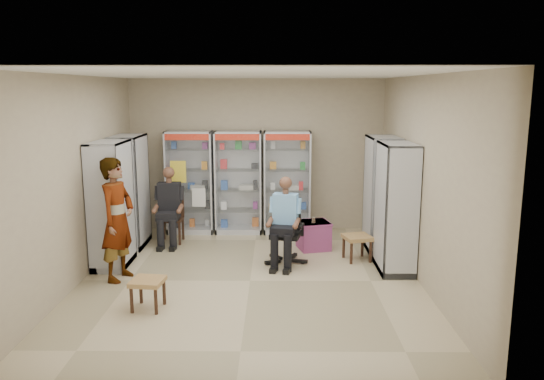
{
  "coord_description": "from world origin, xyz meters",
  "views": [
    {
      "loc": [
        0.38,
        -7.47,
        2.81
      ],
      "look_at": [
        0.32,
        0.7,
        1.24
      ],
      "focal_mm": 35.0,
      "sensor_mm": 36.0,
      "label": 1
    }
  ],
  "objects_px": {
    "office_chair": "(286,231)",
    "woven_stool_b": "(148,294)",
    "cabinet_back_mid": "(239,182)",
    "cabinet_right_far": "(382,194)",
    "wooden_chair": "(171,218)",
    "pink_trunk": "(314,235)",
    "cabinet_right_near": "(396,208)",
    "woven_stool_a": "(357,248)",
    "cabinet_left_near": "(111,205)",
    "cabinet_left_far": "(130,191)",
    "seated_shopkeeper": "(286,223)",
    "cabinet_back_right": "(287,182)",
    "standing_man": "(117,219)",
    "cabinet_back_left": "(190,182)"
  },
  "relations": [
    {
      "from": "wooden_chair",
      "to": "cabinet_back_left",
      "type": "bearing_deg",
      "value": 71.1
    },
    {
      "from": "office_chair",
      "to": "standing_man",
      "type": "height_order",
      "value": "standing_man"
    },
    {
      "from": "woven_stool_a",
      "to": "cabinet_left_far",
      "type": "bearing_deg",
      "value": 168.33
    },
    {
      "from": "cabinet_right_far",
      "to": "woven_stool_b",
      "type": "distance_m",
      "value": 4.44
    },
    {
      "from": "office_chair",
      "to": "woven_stool_b",
      "type": "relative_size",
      "value": 2.66
    },
    {
      "from": "cabinet_right_far",
      "to": "cabinet_right_near",
      "type": "bearing_deg",
      "value": -180.0
    },
    {
      "from": "cabinet_right_far",
      "to": "standing_man",
      "type": "height_order",
      "value": "cabinet_right_far"
    },
    {
      "from": "cabinet_back_right",
      "to": "cabinet_right_far",
      "type": "bearing_deg",
      "value": -34.73
    },
    {
      "from": "cabinet_back_mid",
      "to": "cabinet_left_near",
      "type": "xyz_separation_m",
      "value": [
        -1.88,
        -2.03,
        0.0
      ]
    },
    {
      "from": "office_chair",
      "to": "seated_shopkeeper",
      "type": "distance_m",
      "value": 0.15
    },
    {
      "from": "woven_stool_a",
      "to": "standing_man",
      "type": "distance_m",
      "value": 3.85
    },
    {
      "from": "cabinet_back_mid",
      "to": "wooden_chair",
      "type": "bearing_deg",
      "value": -148.69
    },
    {
      "from": "cabinet_right_far",
      "to": "wooden_chair",
      "type": "bearing_deg",
      "value": 83.96
    },
    {
      "from": "wooden_chair",
      "to": "cabinet_left_far",
      "type": "bearing_deg",
      "value": -163.61
    },
    {
      "from": "standing_man",
      "to": "cabinet_back_mid",
      "type": "bearing_deg",
      "value": -15.55
    },
    {
      "from": "woven_stool_b",
      "to": "cabinet_back_right",
      "type": "bearing_deg",
      "value": 63.48
    },
    {
      "from": "woven_stool_b",
      "to": "cabinet_back_left",
      "type": "bearing_deg",
      "value": 90.47
    },
    {
      "from": "cabinet_left_near",
      "to": "seated_shopkeeper",
      "type": "xyz_separation_m",
      "value": [
        2.77,
        0.09,
        -0.33
      ]
    },
    {
      "from": "seated_shopkeeper",
      "to": "woven_stool_b",
      "type": "relative_size",
      "value": 3.38
    },
    {
      "from": "cabinet_back_mid",
      "to": "woven_stool_a",
      "type": "relative_size",
      "value": 4.73
    },
    {
      "from": "cabinet_right_near",
      "to": "wooden_chair",
      "type": "distance_m",
      "value": 4.1
    },
    {
      "from": "cabinet_left_far",
      "to": "office_chair",
      "type": "bearing_deg",
      "value": 70.87
    },
    {
      "from": "cabinet_back_right",
      "to": "seated_shopkeeper",
      "type": "height_order",
      "value": "cabinet_back_right"
    },
    {
      "from": "cabinet_left_near",
      "to": "wooden_chair",
      "type": "relative_size",
      "value": 2.13
    },
    {
      "from": "wooden_chair",
      "to": "cabinet_back_mid",
      "type": "bearing_deg",
      "value": 31.31
    },
    {
      "from": "standing_man",
      "to": "woven_stool_b",
      "type": "bearing_deg",
      "value": -132.52
    },
    {
      "from": "cabinet_back_right",
      "to": "standing_man",
      "type": "xyz_separation_m",
      "value": [
        -2.55,
        -2.66,
        -0.08
      ]
    },
    {
      "from": "cabinet_right_near",
      "to": "woven_stool_a",
      "type": "bearing_deg",
      "value": 46.09
    },
    {
      "from": "cabinet_right_far",
      "to": "cabinet_left_far",
      "type": "height_order",
      "value": "same"
    },
    {
      "from": "cabinet_right_near",
      "to": "woven_stool_a",
      "type": "height_order",
      "value": "cabinet_right_near"
    },
    {
      "from": "cabinet_back_right",
      "to": "seated_shopkeeper",
      "type": "xyz_separation_m",
      "value": [
        -0.06,
        -1.94,
        -0.33
      ]
    },
    {
      "from": "cabinet_left_far",
      "to": "wooden_chair",
      "type": "bearing_deg",
      "value": 106.39
    },
    {
      "from": "cabinet_left_far",
      "to": "woven_stool_b",
      "type": "distance_m",
      "value": 3.08
    },
    {
      "from": "office_chair",
      "to": "cabinet_right_far",
      "type": "bearing_deg",
      "value": 36.26
    },
    {
      "from": "cabinet_right_near",
      "to": "cabinet_left_far",
      "type": "relative_size",
      "value": 1.0
    },
    {
      "from": "cabinet_left_far",
      "to": "wooden_chair",
      "type": "height_order",
      "value": "cabinet_left_far"
    },
    {
      "from": "cabinet_right_near",
      "to": "wooden_chair",
      "type": "xyz_separation_m",
      "value": [
        -3.78,
        1.5,
        -0.53
      ]
    },
    {
      "from": "cabinet_back_left",
      "to": "office_chair",
      "type": "relative_size",
      "value": 1.89
    },
    {
      "from": "cabinet_back_mid",
      "to": "cabinet_back_right",
      "type": "relative_size",
      "value": 1.0
    },
    {
      "from": "cabinet_left_far",
      "to": "seated_shopkeeper",
      "type": "xyz_separation_m",
      "value": [
        2.77,
        -1.01,
        -0.33
      ]
    },
    {
      "from": "cabinet_back_left",
      "to": "cabinet_left_far",
      "type": "relative_size",
      "value": 1.0
    },
    {
      "from": "office_chair",
      "to": "standing_man",
      "type": "xyz_separation_m",
      "value": [
        -2.49,
        -0.77,
        0.39
      ]
    },
    {
      "from": "cabinet_right_far",
      "to": "seated_shopkeeper",
      "type": "height_order",
      "value": "cabinet_right_far"
    },
    {
      "from": "office_chair",
      "to": "woven_stool_a",
      "type": "relative_size",
      "value": 2.51
    },
    {
      "from": "cabinet_back_mid",
      "to": "cabinet_right_far",
      "type": "xyz_separation_m",
      "value": [
        2.58,
        -1.13,
        0.0
      ]
    },
    {
      "from": "cabinet_back_left",
      "to": "pink_trunk",
      "type": "bearing_deg",
      "value": -25.46
    },
    {
      "from": "woven_stool_a",
      "to": "cabinet_right_near",
      "type": "bearing_deg",
      "value": -43.91
    },
    {
      "from": "cabinet_right_far",
      "to": "cabinet_back_left",
      "type": "bearing_deg",
      "value": 72.25
    },
    {
      "from": "wooden_chair",
      "to": "pink_trunk",
      "type": "height_order",
      "value": "wooden_chair"
    },
    {
      "from": "seated_shopkeeper",
      "to": "woven_stool_a",
      "type": "distance_m",
      "value": 1.29
    }
  ]
}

